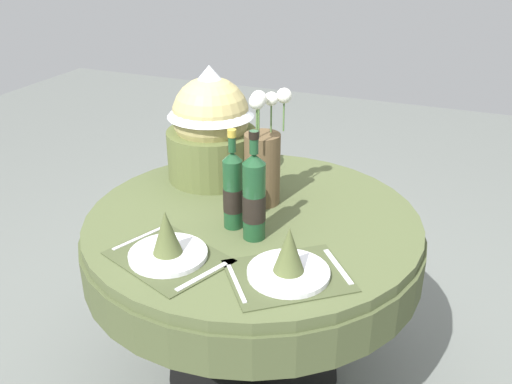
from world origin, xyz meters
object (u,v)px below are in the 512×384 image
object	(u,v)px
place_setting_right	(289,262)
place_setting_left	(167,245)
wine_bottle_left	(233,190)
flower_vase	(263,161)
wine_bottle_centre	(254,197)
gift_tub_back_left	(211,121)
dining_table	(253,248)

from	to	relation	value
place_setting_right	place_setting_left	bearing A→B (deg)	-172.75
place_setting_left	wine_bottle_left	size ratio (longest dim) A/B	1.20
flower_vase	wine_bottle_centre	size ratio (longest dim) A/B	1.19
flower_vase	wine_bottle_centre	xyz separation A→B (m)	(0.07, -0.25, -0.02)
gift_tub_back_left	place_setting_right	bearing A→B (deg)	-46.83
wine_bottle_left	gift_tub_back_left	size ratio (longest dim) A/B	0.76
flower_vase	wine_bottle_left	xyz separation A→B (m)	(-0.02, -0.20, -0.03)
dining_table	wine_bottle_centre	world-z (taller)	wine_bottle_centre
flower_vase	gift_tub_back_left	bearing A→B (deg)	153.36
place_setting_left	gift_tub_back_left	size ratio (longest dim) A/B	0.92
flower_vase	wine_bottle_centre	bearing A→B (deg)	-74.43
place_setting_left	gift_tub_back_left	bearing A→B (deg)	103.52
place_setting_right	wine_bottle_left	size ratio (longest dim) A/B	1.25
place_setting_right	wine_bottle_left	world-z (taller)	wine_bottle_left
place_setting_right	dining_table	bearing A→B (deg)	128.35
place_setting_right	wine_bottle_left	xyz separation A→B (m)	(-0.27, 0.21, 0.09)
place_setting_left	place_setting_right	bearing A→B (deg)	7.25
dining_table	wine_bottle_left	xyz separation A→B (m)	(-0.03, -0.09, 0.26)
place_setting_left	place_setting_right	world-z (taller)	same
flower_vase	wine_bottle_left	bearing A→B (deg)	-96.54
wine_bottle_left	flower_vase	bearing A→B (deg)	83.46
wine_bottle_left	gift_tub_back_left	distance (m)	0.43
dining_table	flower_vase	world-z (taller)	flower_vase
dining_table	gift_tub_back_left	world-z (taller)	gift_tub_back_left
place_setting_right	wine_bottle_centre	distance (m)	0.26
place_setting_left	wine_bottle_centre	world-z (taller)	wine_bottle_centre
wine_bottle_left	wine_bottle_centre	bearing A→B (deg)	-24.30
dining_table	wine_bottle_left	size ratio (longest dim) A/B	3.46
gift_tub_back_left	wine_bottle_left	bearing A→B (deg)	-54.13
place_setting_right	flower_vase	xyz separation A→B (m)	(-0.25, 0.41, 0.11)
place_setting_left	gift_tub_back_left	world-z (taller)	gift_tub_back_left
place_setting_right	flower_vase	distance (m)	0.49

